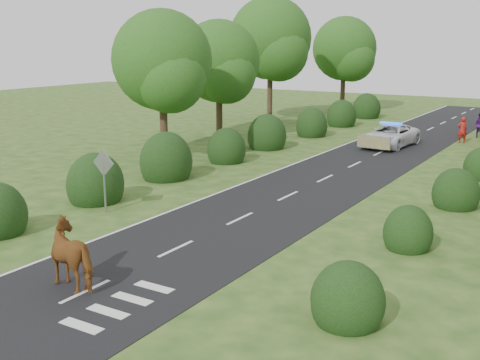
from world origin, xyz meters
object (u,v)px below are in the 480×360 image
Objects in this scene: road_sign at (104,172)px; police_van at (390,136)px; cow at (76,259)px; pedestrian_purple at (480,125)px; pedestrian_red at (462,130)px.

police_van is (4.80, 20.69, -0.94)m from road_sign.
cow is 33.60m from pedestrian_purple.
pedestrian_purple is at bearing 63.07° from police_van.
cow is 30.56m from pedestrian_red.
police_van is at bearing 76.95° from road_sign.
cow is at bearing 108.16° from pedestrian_purple.
police_van is 2.94× the size of pedestrian_purple.
pedestrian_purple is (8.99, 27.54, -0.75)m from road_sign.
police_van reaches higher than cow.
road_sign is 1.16× the size of cow.
road_sign is 7.34m from cow.
police_van is 5.29m from pedestrian_red.
pedestrian_red reaches higher than cow.
pedestrian_purple is (4.20, 6.85, 0.20)m from police_van.
police_van is 8.03m from pedestrian_purple.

